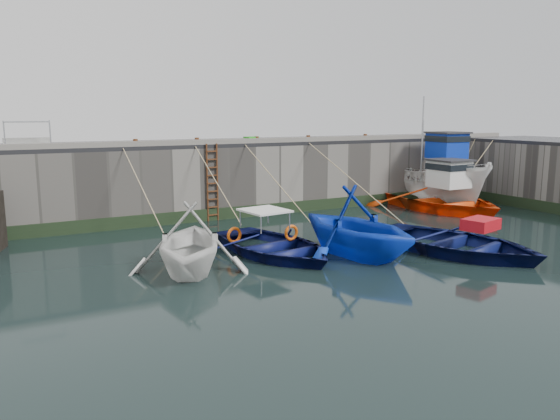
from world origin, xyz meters
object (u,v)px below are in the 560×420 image
boat_far_white (437,181)px  bollard_a (135,143)px  boat_near_blacktrim (355,255)px  bollard_d (308,138)px  boat_near_navy (455,253)px  boat_far_orange (439,199)px  boat_near_white (191,270)px  bollard_c (257,140)px  bollard_e (365,137)px  boat_near_blue (274,254)px  ladder (212,183)px  fish_crate (251,140)px  bollard_b (197,141)px

boat_far_white → bollard_a: 14.72m
boat_near_blacktrim → bollard_d: bearing=62.0°
boat_near_navy → boat_far_orange: bearing=35.1°
bollard_d → boat_far_white: bearing=-11.1°
boat_near_white → bollard_c: bearing=74.6°
bollard_d → bollard_e: 3.20m
boat_near_white → boat_far_orange: boat_far_orange is taller
bollard_a → boat_near_white: bearing=-92.0°
boat_near_blacktrim → bollard_a: size_ratio=16.97×
boat_near_white → boat_near_blue: size_ratio=0.83×
ladder → bollard_c: bearing=8.7°
fish_crate → bollard_b: bearing=169.3°
fish_crate → bollard_b: size_ratio=1.99×
boat_near_white → boat_far_white: (14.73, 5.52, 1.10)m
boat_near_blacktrim → bollard_b: bearing=99.8°
bollard_e → boat_near_blue: bearing=-142.4°
boat_far_orange → fish_crate: boat_far_orange is taller
boat_near_white → bollard_e: (11.24, 6.83, 3.30)m
boat_near_blue → bollard_e: bearing=29.6°
boat_near_blue → boat_far_orange: (10.63, 3.72, 0.46)m
ladder → fish_crate: fish_crate is taller
bollard_d → bollard_e: bearing=0.0°
bollard_a → bollard_d: same height
boat_far_white → bollard_b: boat_far_white is taller
boat_near_blacktrim → boat_far_orange: boat_far_orange is taller
boat_near_blue → bollard_e: 11.01m
bollard_b → bollard_d: bearing=0.0°
boat_near_blue → bollard_e: bollard_e is taller
boat_near_white → boat_far_orange: size_ratio=0.61×
ladder → bollard_e: bearing=2.4°
boat_near_blue → bollard_d: size_ratio=18.30×
boat_near_white → bollard_b: 8.06m
boat_near_blacktrim → bollard_c: size_ratio=16.97×
boat_near_white → bollard_a: (0.24, 6.83, 3.30)m
bollard_c → bollard_d: (2.60, 0.00, 0.00)m
boat_near_blacktrim → boat_near_navy: bearing=-30.1°
fish_crate → bollard_a: size_ratio=1.99×
ladder → boat_near_navy: bearing=-60.5°
boat_near_blacktrim → ladder: bearing=97.0°
boat_near_navy → bollard_b: size_ratio=20.34×
boat_near_white → bollard_e: 13.56m
ladder → bollard_b: size_ratio=11.43×
boat_near_blue → bollard_c: size_ratio=18.30×
boat_near_blue → bollard_b: 7.21m
boat_near_white → bollard_a: 7.59m
ladder → boat_near_blue: bearing=-93.0°
bollard_a → bollard_e: same height
boat_near_navy → bollard_e: bearing=56.7°
boat_near_blacktrim → bollard_c: 8.41m
boat_near_navy → bollard_b: bearing=106.7°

